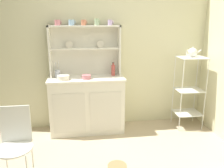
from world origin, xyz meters
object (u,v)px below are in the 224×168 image
Objects in this scene: cup_rose_0 at (58,23)px; jam_bottle at (113,70)px; bakers_rack at (189,86)px; porcelain_teapot at (192,52)px; hutch_cabinet at (87,104)px; utensil_jar at (58,74)px; bowl_mixing_large at (63,78)px; hutch_shelf_unit at (85,47)px; wire_chair at (15,140)px.

jam_bottle is at bearing -2.60° from cup_rose_0.
bakers_rack is 0.53m from porcelain_teapot.
hutch_cabinet is at bearing -168.27° from jam_bottle.
bakers_rack is 4.51× the size of utensil_jar.
utensil_jar is at bearing 120.05° from bowl_mixing_large.
porcelain_teapot reaches higher than jam_bottle.
jam_bottle is (0.74, 0.16, 0.05)m from bowl_mixing_large.
hutch_shelf_unit reaches higher than utensil_jar.
cup_rose_0 is at bearing 103.76° from bowl_mixing_large.
cup_rose_0 is at bearing 48.31° from utensil_jar.
wire_chair is at bearing -133.91° from jam_bottle.
hutch_shelf_unit is 0.93× the size of bakers_rack.
hutch_cabinet is 4.47× the size of utensil_jar.
bowl_mixing_large is at bearing 73.64° from wire_chair.
bakers_rack is 2.04m from utensil_jar.
bowl_mixing_large is (-1.93, -0.01, 0.21)m from bakers_rack.
cup_rose_0 is at bearing 174.74° from porcelain_teapot.
bowl_mixing_large is at bearing -59.95° from utensil_jar.
hutch_cabinet is 1.32× the size of wire_chair.
utensil_jar reaches higher than wire_chair.
wire_chair is 3.72× the size of porcelain_teapot.
wire_chair is 1.33m from utensil_jar.
jam_bottle is at bearing 11.73° from hutch_cabinet.
wire_chair is 1.21m from bowl_mixing_large.
wire_chair is (-0.77, -1.31, -0.77)m from hutch_shelf_unit.
bowl_mixing_large is at bearing -167.89° from jam_bottle.
porcelain_teapot is (1.60, -0.06, 0.77)m from hutch_cabinet.
bowl_mixing_large is 1.96m from porcelain_teapot.
bowl_mixing_large is at bearing -76.24° from cup_rose_0.
porcelain_teapot is at bearing -2.14° from hutch_cabinet.
hutch_cabinet is at bearing 177.86° from porcelain_teapot.
utensil_jar is at bearing -168.14° from hutch_shelf_unit.
porcelain_teapot is at bearing 30.46° from wire_chair.
wire_chair is (-2.37, -1.08, -0.15)m from bakers_rack.
hutch_cabinet is at bearing 12.59° from bowl_mixing_large.
cup_rose_0 reaches higher than wire_chair.
wire_chair is at bearing -107.13° from cup_rose_0.
hutch_shelf_unit is 0.57m from utensil_jar.
hutch_cabinet is 1.07× the size of hutch_shelf_unit.
bakers_rack reaches higher than wire_chair.
cup_rose_0 is 0.55× the size of bowl_mixing_large.
porcelain_teapot reaches higher than wire_chair.
wire_chair is at bearing -112.28° from bowl_mixing_large.
hutch_shelf_unit is at bearing 6.50° from cup_rose_0.
wire_chair is at bearing -120.38° from hutch_shelf_unit.
porcelain_teapot reaches higher than bowl_mixing_large.
bowl_mixing_large is 0.76m from jam_bottle.
bakers_rack reaches higher than jam_bottle.
wire_chair is at bearing -106.02° from utensil_jar.
hutch_shelf_unit reaches higher than wire_chair.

